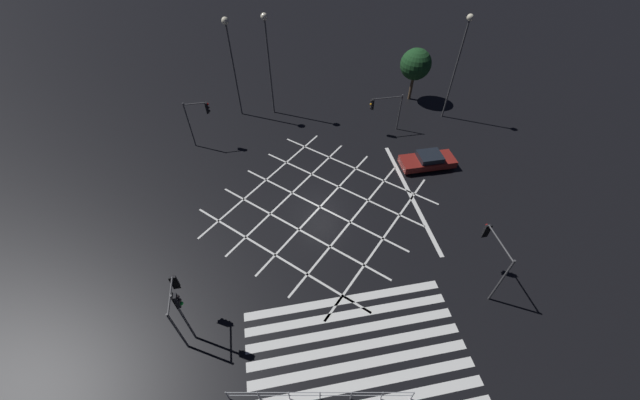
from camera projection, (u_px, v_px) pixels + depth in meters
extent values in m
plane|color=black|center=(320.00, 207.00, 25.40)|extent=(200.00, 200.00, 0.00)
cube|color=silver|center=(344.00, 300.00, 20.36)|extent=(11.31, 0.50, 0.01)
cube|color=silver|center=(347.00, 315.00, 19.75)|extent=(11.31, 0.50, 0.01)
cube|color=silver|center=(351.00, 330.00, 19.13)|extent=(11.31, 0.50, 0.01)
cube|color=silver|center=(356.00, 347.00, 18.52)|extent=(11.31, 0.50, 0.01)
cube|color=silver|center=(360.00, 365.00, 17.91)|extent=(11.31, 0.50, 0.01)
cube|color=silver|center=(365.00, 383.00, 17.29)|extent=(11.31, 0.50, 0.01)
cube|color=silver|center=(383.00, 239.00, 23.43)|extent=(9.87, 9.87, 0.01)
cube|color=silver|center=(275.00, 255.00, 22.52)|extent=(9.87, 9.87, 0.01)
cube|color=silver|center=(350.00, 222.00, 24.41)|extent=(9.87, 9.87, 0.01)
cube|color=silver|center=(299.00, 230.00, 23.96)|extent=(9.87, 9.87, 0.01)
cube|color=silver|center=(320.00, 207.00, 25.40)|extent=(9.87, 9.87, 0.01)
cube|color=silver|center=(320.00, 207.00, 25.40)|extent=(9.87, 9.87, 0.01)
cube|color=silver|center=(292.00, 193.00, 26.38)|extent=(9.87, 9.87, 0.01)
cube|color=silver|center=(339.00, 187.00, 26.84)|extent=(9.87, 9.87, 0.01)
cube|color=silver|center=(266.00, 180.00, 27.37)|extent=(9.87, 9.87, 0.01)
cube|color=silver|center=(356.00, 169.00, 28.27)|extent=(9.87, 9.87, 0.01)
cube|color=silver|center=(410.00, 195.00, 26.26)|extent=(0.30, 11.31, 0.01)
cylinder|color=#424244|center=(178.00, 332.00, 17.23)|extent=(0.11, 0.11, 3.63)
cylinder|color=#424244|center=(170.00, 296.00, 16.73)|extent=(0.09, 2.04, 0.09)
cube|color=black|center=(175.00, 282.00, 17.75)|extent=(0.28, 0.16, 0.90)
sphere|color=black|center=(173.00, 277.00, 17.61)|extent=(0.18, 0.18, 0.18)
sphere|color=black|center=(175.00, 280.00, 17.82)|extent=(0.18, 0.18, 0.18)
sphere|color=green|center=(177.00, 283.00, 18.04)|extent=(0.18, 0.18, 0.18)
cube|color=black|center=(175.00, 283.00, 17.69)|extent=(0.36, 0.02, 0.98)
cylinder|color=#424244|center=(501.00, 281.00, 19.04)|extent=(0.11, 0.11, 3.85)
cylinder|color=#424244|center=(501.00, 243.00, 18.59)|extent=(0.09, 2.44, 0.09)
cube|color=black|center=(486.00, 230.00, 19.75)|extent=(0.28, 0.16, 0.90)
sphere|color=red|center=(487.00, 225.00, 19.61)|extent=(0.18, 0.18, 0.18)
sphere|color=black|center=(485.00, 229.00, 19.83)|extent=(0.18, 0.18, 0.18)
sphere|color=black|center=(483.00, 232.00, 20.04)|extent=(0.18, 0.18, 0.18)
cube|color=black|center=(487.00, 232.00, 19.69)|extent=(0.36, 0.02, 0.98)
cylinder|color=#424244|center=(184.00, 318.00, 17.26)|extent=(0.11, 0.11, 4.45)
cube|color=black|center=(177.00, 301.00, 16.03)|extent=(0.16, 0.28, 0.90)
sphere|color=black|center=(178.00, 297.00, 15.83)|extent=(0.18, 0.18, 0.18)
sphere|color=black|center=(180.00, 300.00, 16.05)|extent=(0.18, 0.18, 0.18)
sphere|color=green|center=(181.00, 303.00, 16.26)|extent=(0.18, 0.18, 0.18)
cube|color=black|center=(175.00, 301.00, 16.02)|extent=(0.02, 0.36, 0.98)
cylinder|color=#424244|center=(190.00, 125.00, 28.87)|extent=(0.11, 0.11, 4.08)
cylinder|color=#424244|center=(194.00, 104.00, 27.61)|extent=(1.71, 0.09, 0.09)
cube|color=black|center=(207.00, 108.00, 28.04)|extent=(0.16, 0.28, 0.90)
sphere|color=red|center=(208.00, 104.00, 27.84)|extent=(0.18, 0.18, 0.18)
sphere|color=black|center=(209.00, 108.00, 28.06)|extent=(0.18, 0.18, 0.18)
sphere|color=black|center=(209.00, 111.00, 28.28)|extent=(0.18, 0.18, 0.18)
cube|color=black|center=(206.00, 108.00, 28.03)|extent=(0.02, 0.36, 0.98)
cylinder|color=#424244|center=(399.00, 113.00, 30.80)|extent=(0.11, 0.11, 3.40)
cylinder|color=#424244|center=(388.00, 98.00, 29.52)|extent=(2.56, 0.09, 0.09)
cube|color=black|center=(372.00, 104.00, 29.68)|extent=(0.16, 0.28, 0.90)
sphere|color=black|center=(371.00, 101.00, 29.45)|extent=(0.18, 0.18, 0.18)
sphere|color=orange|center=(371.00, 104.00, 29.67)|extent=(0.18, 0.18, 0.18)
sphere|color=black|center=(371.00, 107.00, 29.89)|extent=(0.18, 0.18, 0.18)
cube|color=black|center=(373.00, 104.00, 29.70)|extent=(0.02, 0.36, 0.98)
cylinder|color=#424244|center=(454.00, 73.00, 30.36)|extent=(0.14, 0.14, 8.58)
sphere|color=#F4EAC6|center=(470.00, 17.00, 27.15)|extent=(0.53, 0.53, 0.53)
cylinder|color=#424244|center=(235.00, 73.00, 30.80)|extent=(0.14, 0.14, 8.18)
sphere|color=#F4EAC6|center=(225.00, 21.00, 27.72)|extent=(0.59, 0.59, 0.59)
cylinder|color=#424244|center=(270.00, 70.00, 30.90)|extent=(0.14, 0.14, 8.41)
sphere|color=#F4EAC6|center=(264.00, 17.00, 27.75)|extent=(0.56, 0.56, 0.56)
cylinder|color=brown|center=(411.00, 87.00, 34.74)|extent=(0.28, 0.28, 2.50)
sphere|color=#19421E|center=(416.00, 64.00, 33.06)|extent=(2.86, 2.86, 2.86)
cube|color=maroon|center=(427.00, 161.00, 28.15)|extent=(4.27, 1.76, 0.55)
cube|color=black|center=(430.00, 156.00, 27.81)|extent=(1.80, 1.55, 0.42)
sphere|color=white|center=(404.00, 170.00, 27.56)|extent=(0.16, 0.16, 0.16)
sphere|color=white|center=(400.00, 161.00, 28.30)|extent=(0.16, 0.16, 0.16)
cylinder|color=black|center=(415.00, 171.00, 27.57)|extent=(0.66, 0.20, 0.66)
cylinder|color=black|center=(408.00, 159.00, 28.60)|extent=(0.66, 0.20, 0.66)
cylinder|color=black|center=(447.00, 167.00, 27.91)|extent=(0.66, 0.20, 0.66)
cylinder|color=black|center=(439.00, 155.00, 28.94)|extent=(0.66, 0.20, 0.66)
cylinder|color=#9EA0A5|center=(227.00, 396.00, 16.45)|extent=(0.05, 0.05, 1.05)
cylinder|color=#9EA0A5|center=(258.00, 396.00, 16.45)|extent=(0.05, 0.05, 1.05)
cylinder|color=#9EA0A5|center=(289.00, 396.00, 16.45)|extent=(0.05, 0.05, 1.05)
cylinder|color=#9EA0A5|center=(320.00, 396.00, 16.45)|extent=(0.05, 0.05, 1.05)
cylinder|color=#9EA0A5|center=(351.00, 396.00, 16.45)|extent=(0.05, 0.05, 1.05)
cylinder|color=#9EA0A5|center=(382.00, 396.00, 16.45)|extent=(0.05, 0.05, 1.05)
cylinder|color=#9EA0A5|center=(413.00, 396.00, 16.45)|extent=(0.05, 0.05, 1.05)
cylinder|color=#9EA0A5|center=(320.00, 393.00, 16.10)|extent=(8.42, 1.61, 0.04)
cylinder|color=#9EA0A5|center=(320.00, 395.00, 16.41)|extent=(8.42, 1.61, 0.04)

